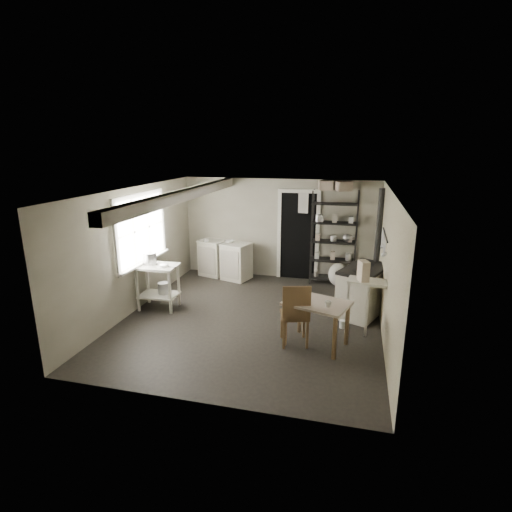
% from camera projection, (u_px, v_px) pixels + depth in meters
% --- Properties ---
extents(floor, '(5.00, 5.00, 0.00)m').
position_uv_depth(floor, '(252.00, 319.00, 7.20)').
color(floor, black).
rests_on(floor, ground).
extents(ceiling, '(5.00, 5.00, 0.00)m').
position_uv_depth(ceiling, '(252.00, 191.00, 6.58)').
color(ceiling, silver).
rests_on(ceiling, wall_back).
extents(wall_back, '(4.50, 0.02, 2.30)m').
position_uv_depth(wall_back, '(279.00, 229.00, 9.23)').
color(wall_back, '#A39F8B').
rests_on(wall_back, ground).
extents(wall_front, '(4.50, 0.02, 2.30)m').
position_uv_depth(wall_front, '(197.00, 316.00, 4.56)').
color(wall_front, '#A39F8B').
rests_on(wall_front, ground).
extents(wall_left, '(0.02, 5.00, 2.30)m').
position_uv_depth(wall_left, '(135.00, 250.00, 7.42)').
color(wall_left, '#A39F8B').
rests_on(wall_left, ground).
extents(wall_right, '(0.02, 5.00, 2.30)m').
position_uv_depth(wall_right, '(388.00, 267.00, 6.37)').
color(wall_right, '#A39F8B').
rests_on(wall_right, ground).
extents(window, '(0.12, 1.76, 1.28)m').
position_uv_depth(window, '(140.00, 229.00, 7.50)').
color(window, white).
rests_on(window, wall_left).
extents(doorway, '(0.96, 0.10, 2.08)m').
position_uv_depth(doorway, '(298.00, 237.00, 9.13)').
color(doorway, white).
rests_on(doorway, ground).
extents(ceiling_beam, '(0.18, 5.00, 0.18)m').
position_uv_depth(ceiling_beam, '(184.00, 195.00, 6.89)').
color(ceiling_beam, white).
rests_on(ceiling_beam, ceiling).
extents(wallpaper_panel, '(0.01, 5.00, 2.30)m').
position_uv_depth(wallpaper_panel, '(387.00, 267.00, 6.37)').
color(wallpaper_panel, beige).
rests_on(wallpaper_panel, wall_right).
extents(utensil_rail, '(0.06, 1.20, 0.44)m').
position_uv_depth(utensil_rail, '(384.00, 235.00, 6.83)').
color(utensil_rail, silver).
rests_on(utensil_rail, wall_right).
extents(prep_table, '(0.78, 0.57, 0.85)m').
position_uv_depth(prep_table, '(159.00, 288.00, 7.59)').
color(prep_table, white).
rests_on(prep_table, ground).
extents(stockpot, '(0.26, 0.26, 0.27)m').
position_uv_depth(stockpot, '(150.00, 260.00, 7.53)').
color(stockpot, silver).
rests_on(stockpot, prep_table).
extents(saucepan, '(0.23, 0.23, 0.10)m').
position_uv_depth(saucepan, '(164.00, 267.00, 7.39)').
color(saucepan, silver).
rests_on(saucepan, prep_table).
extents(bucket, '(0.23, 0.23, 0.23)m').
position_uv_depth(bucket, '(164.00, 288.00, 7.62)').
color(bucket, silver).
rests_on(bucket, prep_table).
extents(base_cabinets, '(1.40, 0.90, 0.85)m').
position_uv_depth(base_cabinets, '(225.00, 258.00, 9.40)').
color(base_cabinets, beige).
rests_on(base_cabinets, ground).
extents(mixing_bowl, '(0.38, 0.38, 0.07)m').
position_uv_depth(mixing_bowl, '(229.00, 238.00, 9.19)').
color(mixing_bowl, white).
rests_on(mixing_bowl, base_cabinets).
extents(counter_cup, '(0.15, 0.15, 0.09)m').
position_uv_depth(counter_cup, '(206.00, 238.00, 9.21)').
color(counter_cup, white).
rests_on(counter_cup, base_cabinets).
extents(shelf_rack, '(1.00, 0.40, 2.10)m').
position_uv_depth(shelf_rack, '(333.00, 243.00, 8.80)').
color(shelf_rack, black).
rests_on(shelf_rack, ground).
extents(shelf_jar, '(0.10, 0.10, 0.19)m').
position_uv_depth(shelf_jar, '(321.00, 223.00, 8.75)').
color(shelf_jar, white).
rests_on(shelf_jar, shelf_rack).
extents(storage_box_a, '(0.33, 0.31, 0.20)m').
position_uv_depth(storage_box_a, '(325.00, 194.00, 8.58)').
color(storage_box_a, beige).
rests_on(storage_box_a, shelf_rack).
extents(storage_box_b, '(0.39, 0.38, 0.20)m').
position_uv_depth(storage_box_b, '(343.00, 196.00, 8.44)').
color(storage_box_b, beige).
rests_on(storage_box_b, shelf_rack).
extents(stove, '(1.01, 1.28, 0.89)m').
position_uv_depth(stove, '(363.00, 291.00, 7.33)').
color(stove, beige).
rests_on(stove, ground).
extents(stovepipe, '(0.12, 0.12, 1.34)m').
position_uv_depth(stovepipe, '(379.00, 225.00, 7.41)').
color(stovepipe, black).
rests_on(stovepipe, stove).
extents(side_ledge, '(0.67, 0.42, 0.96)m').
position_uv_depth(side_ledge, '(365.00, 311.00, 6.46)').
color(side_ledge, white).
rests_on(side_ledge, ground).
extents(oats_box, '(0.20, 0.25, 0.32)m').
position_uv_depth(oats_box, '(363.00, 278.00, 6.29)').
color(oats_box, beige).
rests_on(oats_box, side_ledge).
extents(work_table, '(1.10, 0.92, 0.72)m').
position_uv_depth(work_table, '(316.00, 322.00, 6.18)').
color(work_table, beige).
rests_on(work_table, ground).
extents(table_cup, '(0.11, 0.11, 0.09)m').
position_uv_depth(table_cup, '(328.00, 301.00, 5.88)').
color(table_cup, white).
rests_on(table_cup, work_table).
extents(chair, '(0.53, 0.54, 1.03)m').
position_uv_depth(chair, '(295.00, 315.00, 6.20)').
color(chair, brown).
rests_on(chair, ground).
extents(flour_sack, '(0.51, 0.46, 0.53)m').
position_uv_depth(flour_sack, '(338.00, 276.00, 8.82)').
color(flour_sack, beige).
rests_on(flour_sack, ground).
extents(floor_crock, '(0.13, 0.13, 0.13)m').
position_uv_depth(floor_crock, '(342.00, 324.00, 6.84)').
color(floor_crock, white).
rests_on(floor_crock, ground).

